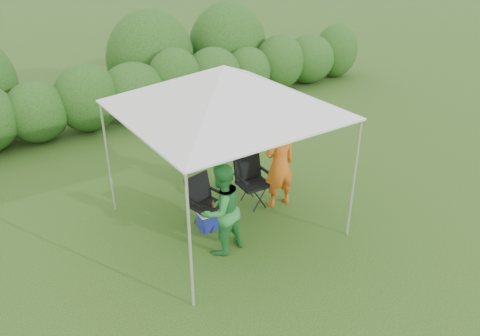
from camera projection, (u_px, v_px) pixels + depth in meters
ground at (242, 235)px, 8.01m from camera, size 70.00×70.00×0.00m
hedge at (115, 94)px, 12.08m from camera, size 17.52×1.53×1.80m
canopy at (224, 89)px, 7.24m from camera, size 3.10×3.10×2.83m
chair_right at (251, 176)px, 8.71m from camera, size 0.64×0.58×0.98m
chair_left at (203, 198)px, 8.08m from camera, size 0.64×0.61×0.91m
man at (280, 164)px, 8.50m from camera, size 0.65×0.45×1.70m
woman at (222, 210)px, 7.29m from camera, size 0.84×0.70×1.54m
cooler at (210, 220)px, 8.12m from camera, size 0.43×0.33×0.34m
bottle at (213, 206)px, 7.99m from camera, size 0.06×0.06×0.22m
lawn_toy at (265, 120)px, 12.33m from camera, size 0.62×0.51×0.31m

